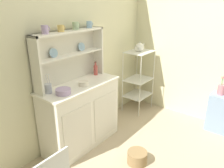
# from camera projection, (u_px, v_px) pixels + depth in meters

# --- Properties ---
(wall_back) EXTENTS (3.84, 0.05, 2.50)m
(wall_back) POSITION_uv_depth(u_px,v_px,m) (68.00, 51.00, 2.86)
(wall_back) COLOR beige
(wall_back) RESTS_ON ground
(hutch_cabinet) EXTENTS (1.10, 0.45, 0.88)m
(hutch_cabinet) POSITION_uv_depth(u_px,v_px,m) (81.00, 114.00, 2.94)
(hutch_cabinet) COLOR white
(hutch_cabinet) RESTS_ON ground
(hutch_shelf_unit) EXTENTS (1.03, 0.18, 0.65)m
(hutch_shelf_unit) POSITION_uv_depth(u_px,v_px,m) (68.00, 52.00, 2.74)
(hutch_shelf_unit) COLOR silver
(hutch_shelf_unit) RESTS_ON hutch_cabinet
(bakers_rack) EXTENTS (0.47, 0.37, 1.06)m
(bakers_rack) POSITION_uv_depth(u_px,v_px,m) (138.00, 75.00, 3.83)
(bakers_rack) COLOR silver
(bakers_rack) RESTS_ON ground
(floor_basket) EXTENTS (0.24, 0.24, 0.16)m
(floor_basket) POSITION_uv_depth(u_px,v_px,m) (137.00, 157.00, 2.70)
(floor_basket) COLOR #93754C
(floor_basket) RESTS_ON ground
(cup_lilac_0) EXTENTS (0.09, 0.08, 0.09)m
(cup_lilac_0) POSITION_uv_depth(u_px,v_px,m) (45.00, 30.00, 2.36)
(cup_lilac_0) COLOR #B79ECC
(cup_lilac_0) RESTS_ON hutch_shelf_unit
(cup_gold_1) EXTENTS (0.09, 0.07, 0.08)m
(cup_gold_1) POSITION_uv_depth(u_px,v_px,m) (61.00, 28.00, 2.52)
(cup_gold_1) COLOR #DBB760
(cup_gold_1) RESTS_ON hutch_shelf_unit
(cup_sage_2) EXTENTS (0.09, 0.08, 0.09)m
(cup_sage_2) POSITION_uv_depth(u_px,v_px,m) (76.00, 26.00, 2.68)
(cup_sage_2) COLOR #9EB78E
(cup_sage_2) RESTS_ON hutch_shelf_unit
(cup_sky_3) EXTENTS (0.08, 0.07, 0.08)m
(cup_sky_3) POSITION_uv_depth(u_px,v_px,m) (89.00, 24.00, 2.86)
(cup_sky_3) COLOR #8EB2D1
(cup_sky_3) RESTS_ON hutch_shelf_unit
(bowl_mixing_large) EXTENTS (0.17, 0.17, 0.06)m
(bowl_mixing_large) POSITION_uv_depth(u_px,v_px,m) (63.00, 91.00, 2.49)
(bowl_mixing_large) COLOR #B79ECC
(bowl_mixing_large) RESTS_ON hutch_cabinet
(bowl_floral_medium) EXTENTS (0.12, 0.12, 0.06)m
(bowl_floral_medium) POSITION_uv_depth(u_px,v_px,m) (83.00, 83.00, 2.73)
(bowl_floral_medium) COLOR silver
(bowl_floral_medium) RESTS_ON hutch_cabinet
(jam_bottle) EXTENTS (0.06, 0.06, 0.19)m
(jam_bottle) POSITION_uv_depth(u_px,v_px,m) (96.00, 70.00, 3.10)
(jam_bottle) COLOR #B74C47
(jam_bottle) RESTS_ON hutch_cabinet
(utensil_jar) EXTENTS (0.08, 0.08, 0.24)m
(utensil_jar) POSITION_uv_depth(u_px,v_px,m) (48.00, 88.00, 2.51)
(utensil_jar) COLOR #B2B7C6
(utensil_jar) RESTS_ON hutch_cabinet
(porcelain_teapot) EXTENTS (0.23, 0.14, 0.16)m
(porcelain_teapot) POSITION_uv_depth(u_px,v_px,m) (140.00, 47.00, 3.66)
(porcelain_teapot) COLOR white
(porcelain_teapot) RESTS_ON bakers_rack
(flower_vase) EXTENTS (0.10, 0.10, 0.29)m
(flower_vase) POSITION_uv_depth(u_px,v_px,m) (221.00, 89.00, 3.21)
(flower_vase) COLOR #D17A84
(flower_vase) RESTS_ON side_shelf_blue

